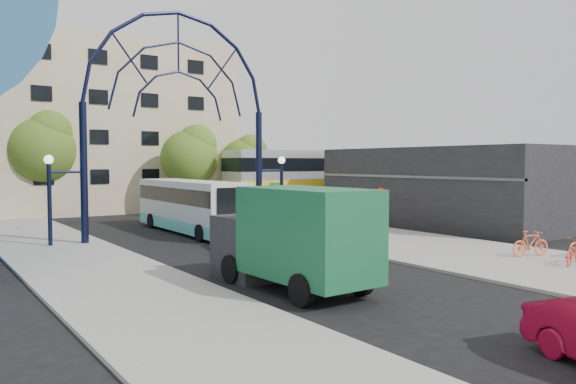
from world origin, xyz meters
TOP-DOWN VIEW (x-y plane):
  - ground at (0.00, 0.00)m, footprint 120.00×120.00m
  - sidewalk_east at (8.00, 4.00)m, footprint 8.00×56.00m
  - plaza_west at (-6.50, 6.00)m, footprint 5.00×50.00m
  - gateway_arch at (0.00, 14.00)m, footprint 13.64×0.44m
  - stop_sign at (4.80, 12.00)m, footprint 0.80×0.07m
  - do_not_enter_sign at (11.00, 10.00)m, footprint 0.76×0.07m
  - street_name_sign at (5.20, 12.60)m, footprint 0.70×0.70m
  - sandwich_board at (5.60, 5.98)m, footprint 0.55×0.61m
  - commercial_block_east at (16.00, 10.00)m, footprint 6.00×16.00m
  - apartment_block at (2.00, 34.97)m, footprint 20.00×12.10m
  - train_platform at (20.00, 22.00)m, footprint 32.00×5.00m
  - train_car at (20.00, 22.00)m, footprint 25.10×3.05m
  - tree_north_a at (6.12, 25.93)m, footprint 4.48×4.48m
  - tree_north_b at (-3.88, 29.93)m, footprint 5.12×5.12m
  - tree_north_c at (12.12, 27.93)m, footprint 4.16×4.16m
  - city_bus at (1.45, 15.88)m, footprint 2.78×11.00m
  - green_truck at (-2.04, 0.49)m, footprint 2.70×6.57m
  - black_suv at (0.58, 7.39)m, footprint 3.54×5.31m
  - bike_near_a at (6.10, 9.85)m, footprint 1.48×1.91m
  - bike_near_b at (8.81, 10.51)m, footprint 0.68×1.61m
  - bike_far_a at (9.01, -2.69)m, footprint 1.95×1.11m
  - bike_far_b at (9.41, -0.65)m, footprint 1.88×1.00m

SIDE VIEW (x-z plane):
  - ground at x=0.00m, z-range 0.00..0.00m
  - sidewalk_east at x=8.00m, z-range 0.00..0.12m
  - plaza_west at x=-6.50m, z-range 0.00..0.12m
  - train_platform at x=20.00m, z-range 0.00..0.80m
  - bike_near_b at x=8.81m, z-range 0.12..1.06m
  - bike_near_a at x=6.10m, z-range 0.12..1.09m
  - bike_far_a at x=9.01m, z-range 0.12..1.09m
  - bike_far_b at x=9.41m, z-range 0.12..1.21m
  - black_suv at x=0.58m, z-range 0.00..1.35m
  - sandwich_board at x=5.60m, z-range 0.25..1.24m
  - city_bus at x=1.45m, z-range 0.07..3.07m
  - green_truck at x=-2.04m, z-range 0.00..3.27m
  - do_not_enter_sign at x=11.00m, z-range 0.74..3.22m
  - stop_sign at x=4.80m, z-range 0.74..3.24m
  - street_name_sign at x=5.20m, z-range 0.73..3.53m
  - commercial_block_east at x=16.00m, z-range 0.00..5.00m
  - train_car at x=20.00m, z-range 0.80..5.00m
  - tree_north_c at x=12.12m, z-range 1.03..7.53m
  - tree_north_a at x=6.12m, z-range 1.11..8.11m
  - tree_north_b at x=-3.88m, z-range 1.27..9.27m
  - apartment_block at x=2.00m, z-range 0.00..14.00m
  - gateway_arch at x=0.00m, z-range 2.51..14.61m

